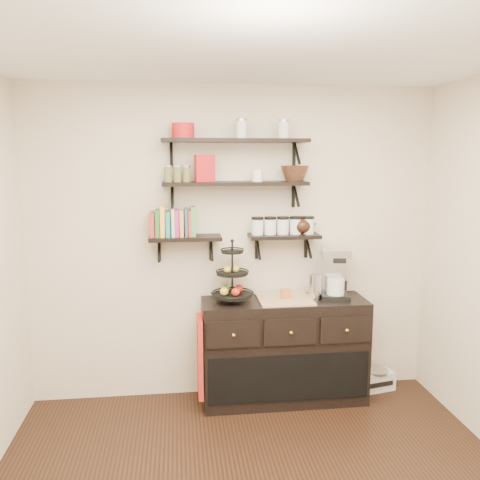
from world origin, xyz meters
The scene contains 20 objects.
ceiling centered at (0.00, 0.00, 2.70)m, with size 3.50×3.50×0.02m, color white.
back_wall centered at (0.00, 1.75, 1.35)m, with size 3.50×0.02×2.70m, color beige.
shelf_top centered at (0.00, 1.62, 2.23)m, with size 1.20×0.27×0.23m.
shelf_mid centered at (0.00, 1.62, 1.88)m, with size 1.20×0.27×0.23m.
shelf_low_left centered at (-0.42, 1.63, 1.43)m, with size 0.60×0.25×0.23m.
shelf_low_right centered at (0.42, 1.63, 1.43)m, with size 0.60×0.25×0.23m.
cookbooks centered at (-0.51, 1.63, 1.56)m, with size 0.36×0.15×0.26m.
glass_canisters centered at (0.41, 1.63, 1.51)m, with size 0.54×0.10×0.13m.
sideboard centered at (0.41, 1.51, 0.45)m, with size 1.40×0.50×0.92m.
fruit_stand centered at (-0.03, 1.52, 1.08)m, with size 0.35×0.35×0.51m.
candle centered at (0.42, 1.51, 0.96)m, with size 0.08×0.08×0.08m, color #A35825.
coffee_maker centered at (0.85, 1.54, 1.11)m, with size 0.26×0.25×0.43m.
thermal_carafe centered at (0.67, 1.49, 1.01)m, with size 0.11×0.11×0.22m, color silver.
apron centered at (-0.32, 1.41, 0.47)m, with size 0.04×0.28×0.66m, color #A01111.
radio centered at (1.29, 1.59, 0.09)m, with size 0.34×0.25×0.19m.
recipe_box centered at (-0.25, 1.61, 2.01)m, with size 0.16×0.06×0.22m, color red.
walnut_bowl centered at (0.50, 1.61, 1.96)m, with size 0.24×0.24×0.13m, color black, non-canonical shape.
ramekins centered at (0.18, 1.61, 1.95)m, with size 0.09×0.09×0.10m, color white.
teapot centered at (0.58, 1.63, 1.53)m, with size 0.21×0.16×0.16m, color black, non-canonical shape.
red_pot centered at (-0.42, 1.61, 2.31)m, with size 0.18×0.18×0.12m, color red.
Camera 1 is at (-0.48, -2.57, 2.12)m, focal length 38.00 mm.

